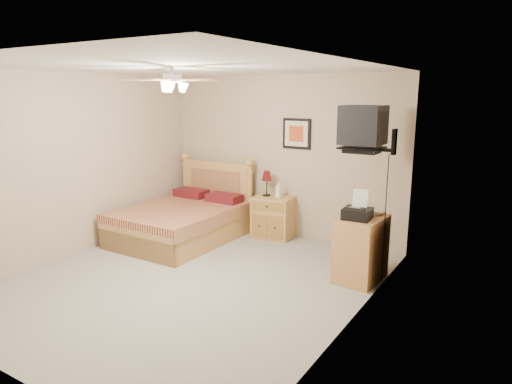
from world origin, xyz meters
TOP-DOWN VIEW (x-y plane):
  - floor at (0.00, 0.00)m, footprint 4.50×4.50m
  - ceiling at (0.00, 0.00)m, footprint 4.00×4.50m
  - wall_back at (0.00, 2.25)m, footprint 4.00×0.04m
  - wall_left at (-2.00, 0.00)m, footprint 0.04×4.50m
  - wall_right at (2.00, 0.00)m, footprint 0.04×4.50m
  - bed at (-1.14, 1.12)m, footprint 1.44×1.89m
  - nightstand at (0.00, 2.00)m, footprint 0.64×0.51m
  - table_lamp at (-0.13, 2.02)m, footprint 0.26×0.26m
  - lotion_bottle at (0.09, 2.00)m, footprint 0.13×0.13m
  - framed_picture at (0.27, 2.23)m, footprint 0.46×0.04m
  - dresser at (1.73, 1.10)m, footprint 0.51×0.70m
  - fax_machine at (1.70, 1.00)m, footprint 0.34×0.35m
  - magazine_lower at (1.69, 1.35)m, footprint 0.28×0.32m
  - magazine_upper at (1.70, 1.34)m, footprint 0.27×0.32m
  - wall_tv at (1.75, 1.34)m, footprint 0.56×0.46m
  - ceiling_fan at (0.00, -0.20)m, footprint 1.14×1.14m

SIDE VIEW (x-z plane):
  - floor at x=0.00m, z-range 0.00..0.00m
  - nightstand at x=0.00m, z-range 0.00..0.65m
  - dresser at x=1.73m, z-range 0.00..0.78m
  - bed at x=-1.14m, z-range 0.00..1.22m
  - lotion_bottle at x=0.09m, z-range 0.65..0.90m
  - magazine_lower at x=1.69m, z-range 0.78..0.81m
  - magazine_upper at x=1.70m, z-range 0.81..0.83m
  - table_lamp at x=-0.13m, z-range 0.65..1.04m
  - fax_machine at x=1.70m, z-range 0.78..1.12m
  - wall_back at x=0.00m, z-range 0.00..2.50m
  - wall_left at x=-2.00m, z-range 0.00..2.50m
  - wall_right at x=2.00m, z-range 0.00..2.50m
  - framed_picture at x=0.27m, z-range 1.39..1.85m
  - wall_tv at x=1.75m, z-range 1.52..2.10m
  - ceiling_fan at x=0.00m, z-range 2.22..2.50m
  - ceiling at x=0.00m, z-range 2.48..2.52m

